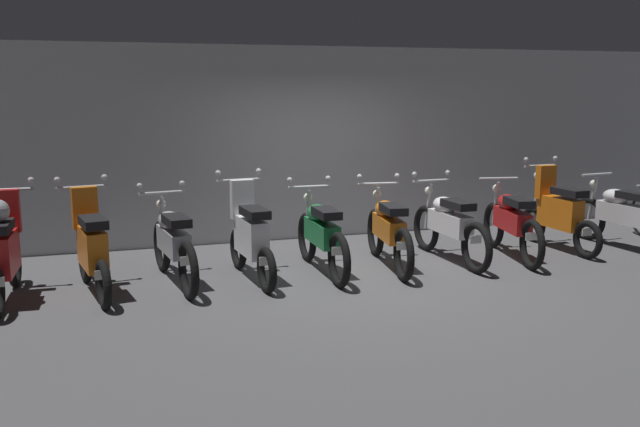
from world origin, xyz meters
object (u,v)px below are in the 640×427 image
Objects in this scene: motorbike_slot_4 at (321,234)px; motorbike_slot_7 at (511,222)px; motorbike_slot_3 at (250,236)px; motorbike_slot_0 at (4,250)px; motorbike_slot_2 at (173,243)px; motorbike_slot_8 at (558,213)px; motorbike_slot_9 at (622,215)px; motorbike_slot_6 at (449,225)px; motorbike_slot_1 at (92,248)px; motorbike_slot_5 at (388,229)px.

motorbike_slot_7 is (2.71, -0.02, -0.00)m from motorbike_slot_4.
motorbike_slot_3 reaches higher than motorbike_slot_4.
motorbike_slot_3 reaches higher than motorbike_slot_7.
motorbike_slot_0 is 0.87× the size of motorbike_slot_2.
motorbike_slot_8 is (3.60, 0.19, 0.04)m from motorbike_slot_4.
motorbike_slot_0 is at bearing -179.90° from motorbike_slot_9.
motorbike_slot_6 is 1.01× the size of motorbike_slot_7.
motorbike_slot_8 is (0.89, 0.21, 0.04)m from motorbike_slot_7.
motorbike_slot_1 is 0.86× the size of motorbike_slot_5.
motorbike_slot_2 and motorbike_slot_5 have the same top height.
motorbike_slot_6 is at bearing 1.32° from motorbike_slot_0.
motorbike_slot_0 is 0.86× the size of motorbike_slot_4.
motorbike_slot_0 is at bearing -178.91° from motorbike_slot_4.
motorbike_slot_9 is at bearing 0.27° from motorbike_slot_1.
motorbike_slot_0 reaches higher than motorbike_slot_9.
motorbike_slot_4 reaches higher than motorbike_slot_9.
motorbike_slot_4 is 4.50m from motorbike_slot_9.
motorbike_slot_3 is at bearing -179.75° from motorbike_slot_7.
motorbike_slot_5 is 3.60m from motorbike_slot_9.
motorbike_slot_4 is 0.90m from motorbike_slot_5.
motorbike_slot_0 is 0.89m from motorbike_slot_1.
motorbike_slot_1 is at bearing -179.73° from motorbike_slot_9.
motorbike_slot_6 is (5.40, 0.12, -0.08)m from motorbike_slot_0.
motorbike_slot_2 is 1.16× the size of motorbike_slot_3.
motorbike_slot_0 and motorbike_slot_1 have the same top height.
motorbike_slot_6 is 1.81m from motorbike_slot_8.
motorbike_slot_0 is at bearing 178.80° from motorbike_slot_1.
motorbike_slot_9 is (7.21, 0.03, -0.04)m from motorbike_slot_1.
motorbike_slot_3 is (1.80, 0.05, 0.00)m from motorbike_slot_1.
motorbike_slot_5 is (0.90, 0.00, 0.00)m from motorbike_slot_4.
motorbike_slot_7 is (5.42, 0.07, -0.04)m from motorbike_slot_1.
motorbike_slot_6 is at bearing 175.39° from motorbike_slot_7.
motorbike_slot_0 is 5.40m from motorbike_slot_6.
motorbike_slot_1 is at bearing -177.50° from motorbike_slot_8.
motorbike_slot_7 is at bearing -0.35° from motorbike_slot_4.
motorbike_slot_0 is at bearing -175.96° from motorbike_slot_2.
motorbike_slot_5 is at bearing -176.66° from motorbike_slot_6.
motorbike_slot_1 is at bearing -178.56° from motorbike_slot_5.
motorbike_slot_6 is (3.61, -0.00, 0.00)m from motorbike_slot_2.
motorbike_slot_5 is 1.80m from motorbike_slot_7.
motorbike_slot_2 is (1.80, 0.13, -0.08)m from motorbike_slot_0.
motorbike_slot_0 is 4.51m from motorbike_slot_5.
motorbike_slot_4 is (3.60, 0.07, -0.08)m from motorbike_slot_0.
motorbike_slot_6 is 0.91m from motorbike_slot_7.
motorbike_slot_8 is at bearing 164.95° from motorbike_slot_9.
motorbike_slot_0 is 1.00× the size of motorbike_slot_3.
motorbike_slot_0 reaches higher than motorbike_slot_2.
motorbike_slot_5 is 1.16× the size of motorbike_slot_8.
motorbike_slot_7 is at bearing 0.74° from motorbike_slot_1.
motorbike_slot_7 is at bearing -0.66° from motorbike_slot_5.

